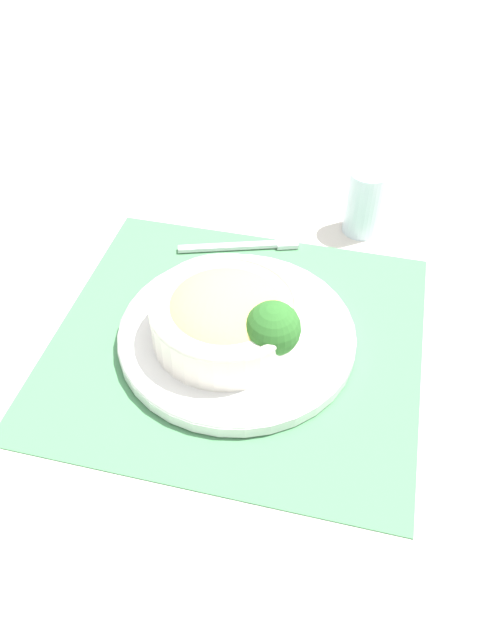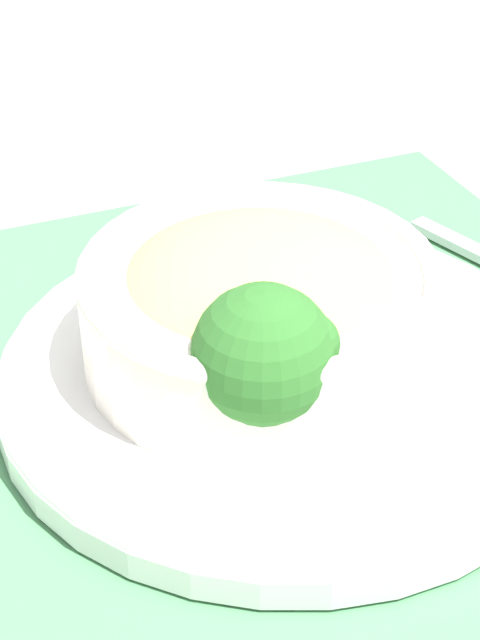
% 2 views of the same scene
% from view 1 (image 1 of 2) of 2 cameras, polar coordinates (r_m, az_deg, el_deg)
% --- Properties ---
extents(ground_plane, '(4.00, 4.00, 0.00)m').
position_cam_1_polar(ground_plane, '(0.82, -0.29, -1.97)').
color(ground_plane, beige).
extents(placemat, '(0.49, 0.52, 0.00)m').
position_cam_1_polar(placemat, '(0.82, -0.29, -1.87)').
color(placemat, '#4C8C59').
rests_on(placemat, ground_plane).
extents(plate, '(0.31, 0.31, 0.02)m').
position_cam_1_polar(plate, '(0.81, -0.30, -1.23)').
color(plate, white).
rests_on(plate, placemat).
extents(bowl, '(0.19, 0.19, 0.07)m').
position_cam_1_polar(bowl, '(0.77, -1.33, 0.45)').
color(bowl, silver).
rests_on(bowl, plate).
extents(broccoli_floret, '(0.07, 0.07, 0.09)m').
position_cam_1_polar(broccoli_floret, '(0.74, 3.04, -0.80)').
color(broccoli_floret, '#84AD5B').
rests_on(broccoli_floret, plate).
extents(carrot_slice_near, '(0.04, 0.04, 0.01)m').
position_cam_1_polar(carrot_slice_near, '(0.80, 3.44, -0.96)').
color(carrot_slice_near, orange).
rests_on(carrot_slice_near, plate).
extents(carrot_slice_middle, '(0.04, 0.04, 0.01)m').
position_cam_1_polar(carrot_slice_middle, '(0.81, 3.24, -0.05)').
color(carrot_slice_middle, orange).
rests_on(carrot_slice_middle, plate).
extents(carrot_slice_far, '(0.04, 0.04, 0.01)m').
position_cam_1_polar(carrot_slice_far, '(0.82, 2.64, 0.74)').
color(carrot_slice_far, orange).
rests_on(carrot_slice_far, plate).
extents(water_glass, '(0.06, 0.06, 0.10)m').
position_cam_1_polar(water_glass, '(0.99, 11.33, 10.26)').
color(water_glass, silver).
rests_on(water_glass, ground_plane).
extents(fork, '(0.05, 0.18, 0.01)m').
position_cam_1_polar(fork, '(0.96, 0.97, 6.83)').
color(fork, silver).
rests_on(fork, placemat).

